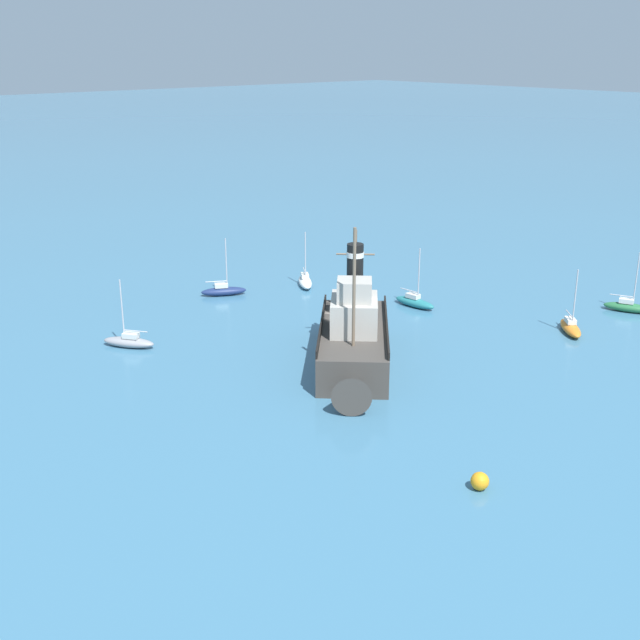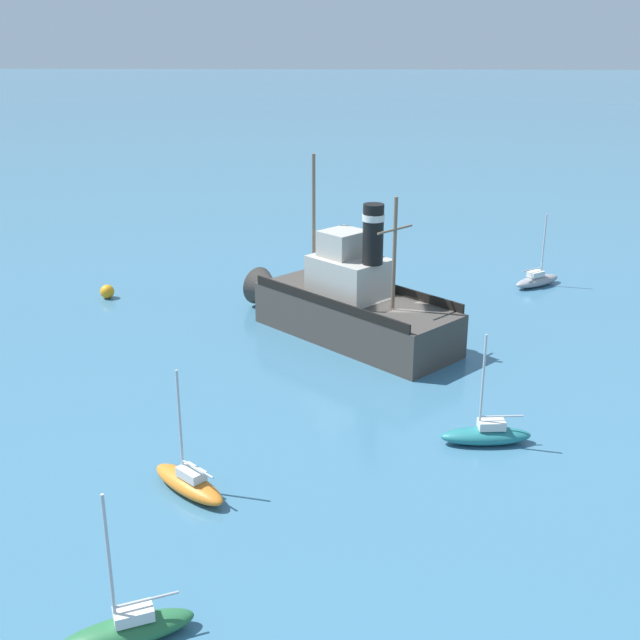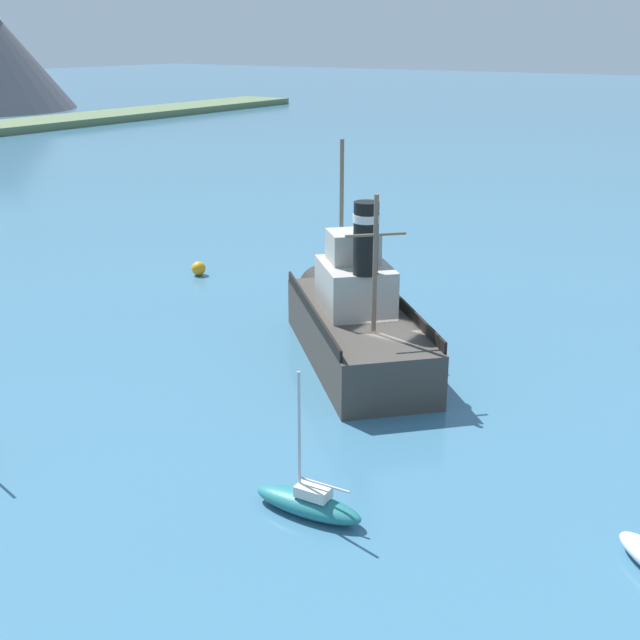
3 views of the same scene
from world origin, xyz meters
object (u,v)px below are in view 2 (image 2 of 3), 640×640
at_px(sailboat_orange, 189,482).
at_px(mooring_buoy, 107,292).
at_px(sailboat_teal, 486,434).
at_px(old_tugboat, 347,305).
at_px(sailboat_grey, 537,280).
at_px(sailboat_green, 128,629).

bearing_deg(sailboat_orange, mooring_buoy, 22.97).
distance_m(sailboat_teal, mooring_buoy, 28.08).
bearing_deg(old_tugboat, sailboat_teal, -154.43).
bearing_deg(mooring_buoy, old_tugboat, -111.65).
bearing_deg(old_tugboat, sailboat_grey, -52.81).
xyz_separation_m(sailboat_grey, mooring_buoy, (-3.56, 28.13, 0.02)).
height_order(old_tugboat, mooring_buoy, old_tugboat).
bearing_deg(mooring_buoy, sailboat_teal, -130.82).
height_order(old_tugboat, sailboat_teal, old_tugboat).
xyz_separation_m(old_tugboat, mooring_buoy, (6.11, 15.39, -1.38)).
height_order(old_tugboat, sailboat_green, old_tugboat).
bearing_deg(sailboat_green, mooring_buoy, 17.06).
height_order(sailboat_teal, mooring_buoy, sailboat_teal).
distance_m(old_tugboat, mooring_buoy, 16.62).
relative_size(sailboat_green, sailboat_orange, 1.00).
distance_m(old_tugboat, sailboat_teal, 13.65).
relative_size(old_tugboat, mooring_buoy, 14.25).
distance_m(sailboat_green, sailboat_grey, 38.72).
xyz_separation_m(sailboat_green, sailboat_grey, (33.83, -18.83, 0.00)).
bearing_deg(sailboat_green, sailboat_orange, -1.89).
bearing_deg(sailboat_grey, sailboat_green, 150.89).
relative_size(sailboat_grey, sailboat_orange, 1.00).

